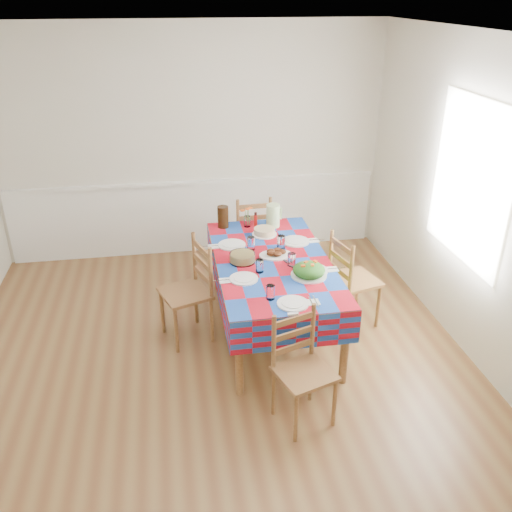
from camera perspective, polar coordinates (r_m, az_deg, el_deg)
The scene contains 23 objects.
room at distance 4.10m, azimuth -4.56°, elevation 2.83°, with size 4.58×5.08×2.78m.
wainscot at distance 6.72m, azimuth -6.32°, elevation 4.40°, with size 4.41×0.06×0.92m.
window_right at distance 5.00m, azimuth 21.57°, elevation 7.27°, with size 1.40×1.40×0.00m, color white.
dining_table at distance 4.99m, azimuth 1.73°, elevation -1.25°, with size 1.04×1.93×0.75m.
setting_near_head at distance 4.29m, azimuth 3.11°, elevation -4.57°, with size 0.41×0.27×0.12m.
setting_left_near at distance 4.66m, azimuth -0.76°, elevation -1.90°, with size 0.45×0.27×0.12m.
setting_left_far at distance 5.19m, azimuth -1.91°, elevation 1.24°, with size 0.49×0.29×0.13m.
setting_right_near at distance 4.79m, azimuth 5.27°, elevation -1.10°, with size 0.50×0.29×0.13m.
setting_right_far at distance 5.25m, azimuth 3.71°, elevation 1.53°, with size 0.51×0.30×0.13m.
meat_platter at distance 5.02m, azimuth 2.10°, elevation 0.27°, with size 0.31×0.22×0.06m.
salad_platter at distance 4.68m, azimuth 5.59°, elevation -1.54°, with size 0.31×0.31×0.13m.
pasta_bowl at distance 4.90m, azimuth -1.45°, elevation -0.16°, with size 0.23×0.23×0.08m.
cake at distance 5.45m, azimuth 0.89°, elevation 2.57°, with size 0.25×0.25×0.07m.
serving_utensils at distance 4.92m, azimuth 3.60°, elevation -0.63°, with size 0.15×0.33×0.01m.
flower_vase at distance 5.62m, azimuth -0.95°, elevation 3.98°, with size 0.14×0.11×0.22m.
hot_sauce at distance 5.65m, azimuth -0.04°, elevation 3.91°, with size 0.04×0.04×0.15m, color #B3130E.
green_pitcher at distance 5.62m, azimuth 1.81°, elevation 4.28°, with size 0.14×0.14×0.24m, color #BCE4A1.
tea_pitcher at distance 5.61m, azimuth -3.50°, elevation 4.14°, with size 0.11×0.11×0.23m, color black.
name_card at distance 4.14m, azimuth 3.91°, elevation -6.13°, with size 0.08×0.03×0.02m, color white.
chair_near at distance 4.11m, azimuth 4.84°, elevation -11.87°, with size 0.50×0.48×0.89m.
chair_far at distance 6.16m, azimuth -0.45°, elevation 2.28°, with size 0.44×0.42×0.95m.
chair_left at distance 5.02m, azimuth -7.00°, elevation -3.75°, with size 0.53×0.54×0.97m.
chair_right at distance 5.27m, azimuth 9.97°, elevation -2.57°, with size 0.49×0.51×0.95m.
Camera 1 is at (-0.30, -3.75, 2.98)m, focal length 38.00 mm.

